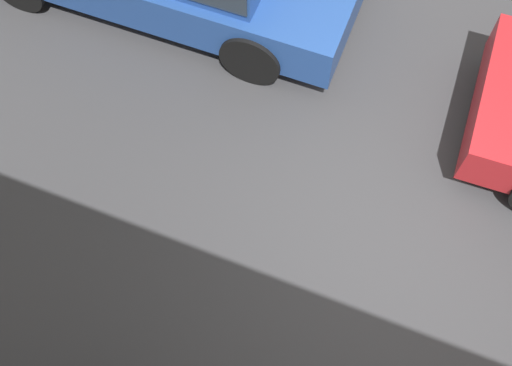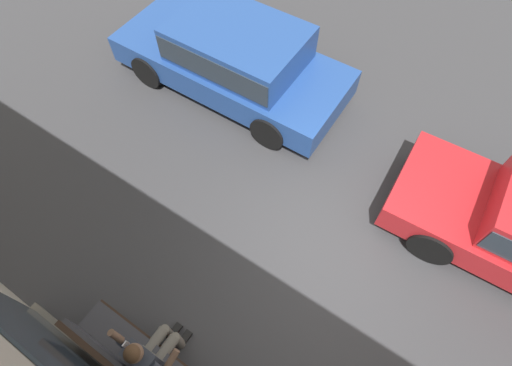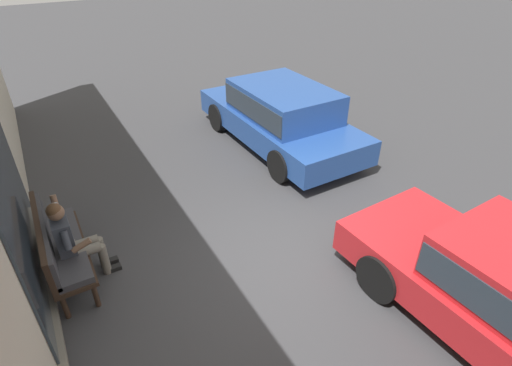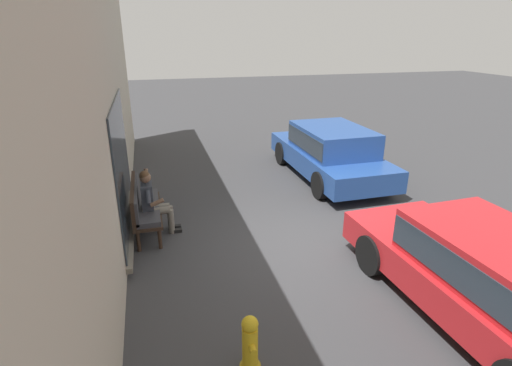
% 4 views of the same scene
% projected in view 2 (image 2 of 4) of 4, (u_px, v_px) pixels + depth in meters
% --- Properties ---
extents(ground_plane, '(60.00, 60.00, 0.00)m').
position_uv_depth(ground_plane, '(330.00, 255.00, 6.34)').
color(ground_plane, '#38383A').
extents(bench, '(1.83, 0.55, 1.02)m').
position_uv_depth(bench, '(130.00, 362.00, 4.98)').
color(bench, '#332319').
rests_on(bench, ground_plane).
extents(person_on_phone, '(0.73, 0.74, 1.36)m').
position_uv_depth(person_on_phone, '(150.00, 352.00, 4.92)').
color(person_on_phone, '#6B665B').
rests_on(person_on_phone, ground_plane).
extents(parked_car_mid, '(4.63, 2.03, 1.46)m').
position_uv_depth(parked_car_mid, '(234.00, 56.00, 7.58)').
color(parked_car_mid, '#23478E').
rests_on(parked_car_mid, ground_plane).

